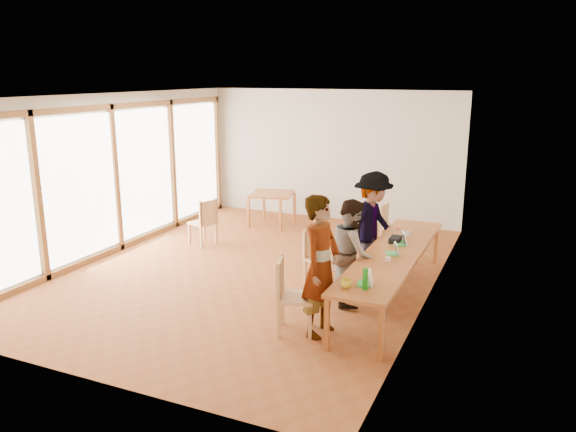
{
  "coord_description": "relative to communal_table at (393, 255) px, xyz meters",
  "views": [
    {
      "loc": [
        4.29,
        -8.28,
        3.34
      ],
      "look_at": [
        0.73,
        -0.21,
        1.1
      ],
      "focal_mm": 35.0,
      "sensor_mm": 36.0,
      "label": 1
    }
  ],
  "objects": [
    {
      "name": "condiment_cup",
      "position": [
        0.03,
        -0.44,
        0.08
      ],
      "size": [
        0.08,
        0.08,
        0.06
      ],
      "primitive_type": "cylinder",
      "color": "white",
      "rests_on": "communal_table"
    },
    {
      "name": "wall_right",
      "position": [
        0.5,
        0.33,
        0.8
      ],
      "size": [
        0.1,
        8.0,
        3.0
      ],
      "primitive_type": "cube",
      "color": "beige",
      "rests_on": "ground"
    },
    {
      "name": "chair_mid",
      "position": [
        -1.29,
        0.18,
        -0.15
      ],
      "size": [
        0.56,
        0.56,
        0.48
      ],
      "rotation": [
        0.0,
        0.0,
        -0.41
      ],
      "color": "tan",
      "rests_on": "ground"
    },
    {
      "name": "chair_spare",
      "position": [
        -4.05,
        1.23,
        -0.12
      ],
      "size": [
        0.56,
        0.56,
        0.5
      ],
      "rotation": [
        0.0,
        0.0,
        2.81
      ],
      "color": "tan",
      "rests_on": "ground"
    },
    {
      "name": "clear_glass",
      "position": [
        0.02,
        0.93,
        0.09
      ],
      "size": [
        0.07,
        0.07,
        0.09
      ],
      "primitive_type": "cylinder",
      "color": "silver",
      "rests_on": "communal_table"
    },
    {
      "name": "communal_table",
      "position": [
        0.0,
        0.0,
        0.0
      ],
      "size": [
        0.8,
        4.0,
        0.75
      ],
      "color": "#B45E28",
      "rests_on": "ground"
    },
    {
      "name": "laptop_far",
      "position": [
        0.03,
        0.43,
        0.1
      ],
      "size": [
        0.29,
        0.3,
        0.21
      ],
      "rotation": [
        0.0,
        0.0,
        0.4
      ],
      "color": "green",
      "rests_on": "communal_table"
    },
    {
      "name": "window_wall",
      "position": [
        -5.46,
        0.33,
        0.8
      ],
      "size": [
        0.1,
        8.0,
        3.0
      ],
      "primitive_type": "cube",
      "color": "white",
      "rests_on": "ground"
    },
    {
      "name": "laptop_mid",
      "position": [
        0.04,
        -0.1,
        0.1
      ],
      "size": [
        0.25,
        0.26,
        0.18
      ],
      "rotation": [
        0.0,
        0.0,
        0.4
      ],
      "color": "green",
      "rests_on": "communal_table"
    },
    {
      "name": "yellow_mug",
      "position": [
        -0.2,
        -1.65,
        0.1
      ],
      "size": [
        0.17,
        0.17,
        0.11
      ],
      "primitive_type": "imported",
      "rotation": [
        0.0,
        0.0,
        -0.31
      ],
      "color": "yellow",
      "rests_on": "communal_table"
    },
    {
      "name": "person_mid",
      "position": [
        -0.53,
        -0.36,
        0.09
      ],
      "size": [
        0.84,
        0.94,
        1.59
      ],
      "primitive_type": "imported",
      "rotation": [
        0.0,
        0.0,
        1.94
      ],
      "color": "gray",
      "rests_on": "ground"
    },
    {
      "name": "black_pouch",
      "position": [
        -0.09,
        0.51,
        0.09
      ],
      "size": [
        0.16,
        0.26,
        0.09
      ],
      "primitive_type": "cube",
      "color": "black",
      "rests_on": "communal_table"
    },
    {
      "name": "green_bottle",
      "position": [
        0.03,
        -1.62,
        0.19
      ],
      "size": [
        0.07,
        0.07,
        0.28
      ],
      "primitive_type": "cylinder",
      "color": "#147C17",
      "rests_on": "communal_table"
    },
    {
      "name": "chair_far",
      "position": [
        -1.07,
        -0.08,
        -0.21
      ],
      "size": [
        0.42,
        0.42,
        0.43
      ],
      "rotation": [
        0.0,
        0.0,
        0.12
      ],
      "color": "tan",
      "rests_on": "ground"
    },
    {
      "name": "ceiling",
      "position": [
        -2.5,
        0.33,
        2.32
      ],
      "size": [
        6.0,
        8.0,
        0.04
      ],
      "primitive_type": "cube",
      "color": "white",
      "rests_on": "wall_back"
    },
    {
      "name": "wall_back",
      "position": [
        -2.5,
        4.33,
        0.8
      ],
      "size": [
        6.0,
        0.1,
        3.0
      ],
      "primitive_type": "cube",
      "color": "beige",
      "rests_on": "ground"
    },
    {
      "name": "pink_phone",
      "position": [
        -0.24,
        1.36,
        0.05
      ],
      "size": [
        0.05,
        0.1,
        0.01
      ],
      "primitive_type": "cube",
      "color": "#F43866",
      "rests_on": "communal_table"
    },
    {
      "name": "wall_front",
      "position": [
        -2.5,
        -3.67,
        0.8
      ],
      "size": [
        6.0,
        0.1,
        3.0
      ],
      "primitive_type": "cube",
      "color": "beige",
      "rests_on": "ground"
    },
    {
      "name": "laptop_near",
      "position": [
        0.01,
        -1.45,
        0.1
      ],
      "size": [
        0.23,
        0.25,
        0.19
      ],
      "rotation": [
        0.0,
        0.0,
        0.17
      ],
      "color": "green",
      "rests_on": "communal_table"
    },
    {
      "name": "side_table",
      "position": [
        -3.51,
        3.16,
        -0.03
      ],
      "size": [
        0.9,
        0.9,
        0.75
      ],
      "rotation": [
        0.0,
        0.0,
        0.25
      ],
      "color": "#B45E28",
      "rests_on": "ground"
    },
    {
      "name": "ground",
      "position": [
        -2.5,
        0.33,
        -0.7
      ],
      "size": [
        8.0,
        8.0,
        0.0
      ],
      "primitive_type": "plane",
      "color": "brown",
      "rests_on": "ground"
    },
    {
      "name": "chair_empty",
      "position": [
        -0.69,
        2.55,
        -0.16
      ],
      "size": [
        0.45,
        0.45,
        0.47
      ],
      "rotation": [
        0.0,
        0.0,
        -0.09
      ],
      "color": "tan",
      "rests_on": "ground"
    },
    {
      "name": "person_far",
      "position": [
        -0.57,
        0.91,
        0.19
      ],
      "size": [
        0.93,
        1.28,
        1.79
      ],
      "primitive_type": "imported",
      "rotation": [
        0.0,
        0.0,
        1.32
      ],
      "color": "gray",
      "rests_on": "ground"
    },
    {
      "name": "person_near",
      "position": [
        -0.59,
        -1.52,
        0.23
      ],
      "size": [
        0.52,
        0.73,
        1.87
      ],
      "primitive_type": "imported",
      "rotation": [
        0.0,
        0.0,
        1.46
      ],
      "color": "gray",
      "rests_on": "ground"
    },
    {
      "name": "chair_near",
      "position": [
        -1.0,
        -1.63,
        -0.09
      ],
      "size": [
        0.59,
        0.59,
        0.54
      ],
      "rotation": [
        0.0,
        0.0,
        0.3
      ],
      "color": "tan",
      "rests_on": "ground"
    }
  ]
}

